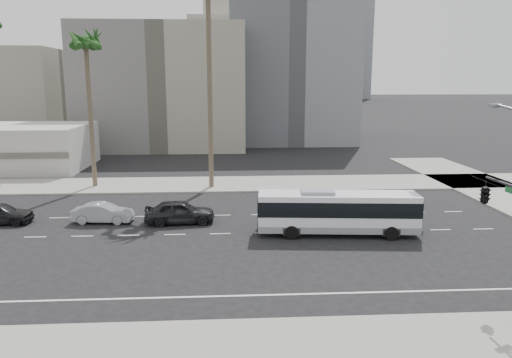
{
  "coord_description": "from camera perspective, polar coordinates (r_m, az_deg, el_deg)",
  "views": [
    {
      "loc": [
        -2.4,
        -30.56,
        9.9
      ],
      "look_at": [
        -0.39,
        4.0,
        2.88
      ],
      "focal_mm": 33.69,
      "sensor_mm": 36.0,
      "label": 1
    }
  ],
  "objects": [
    {
      "name": "traffic_signal",
      "position": [
        23.83,
        25.95,
        -2.0
      ],
      "size": [
        2.65,
        3.5,
        5.79
      ],
      "rotation": [
        0.0,
        0.0,
        0.04
      ],
      "color": "#262628",
      "rests_on": "ground"
    },
    {
      "name": "highrise_right",
      "position": [
        266.02,
        7.26,
        16.8
      ],
      "size": [
        26.0,
        26.0,
        70.0
      ],
      "primitive_type": "cube",
      "color": "slate",
      "rests_on": "ground"
    },
    {
      "name": "city_bus",
      "position": [
        31.98,
        9.66,
        -3.8
      ],
      "size": [
        10.59,
        3.25,
        2.99
      ],
      "rotation": [
        0.0,
        0.0,
        -0.09
      ],
      "color": "white",
      "rests_on": "ground"
    },
    {
      "name": "sidewalk_north",
      "position": [
        47.16,
        -0.34,
        -0.56
      ],
      "size": [
        120.0,
        7.0,
        0.15
      ],
      "primitive_type": "cube",
      "color": "gray",
      "rests_on": "ground"
    },
    {
      "name": "car_b",
      "position": [
        36.08,
        -17.72,
        -3.86
      ],
      "size": [
        1.79,
        4.35,
        1.4
      ],
      "primitive_type": "imported",
      "rotation": [
        0.0,
        0.0,
        1.5
      ],
      "color": "#979AA3",
      "rests_on": "ground"
    },
    {
      "name": "midrise_beige_far",
      "position": [
        88.11,
        -27.5,
        8.64
      ],
      "size": [
        18.0,
        16.0,
        15.0
      ],
      "primitive_type": "cube",
      "color": "slate",
      "rests_on": "ground"
    },
    {
      "name": "highrise_far",
      "position": [
        300.12,
        11.02,
        15.11
      ],
      "size": [
        22.0,
        22.0,
        60.0
      ],
      "primitive_type": "cube",
      "color": "slate",
      "rests_on": "ground"
    },
    {
      "name": "car_a",
      "position": [
        34.61,
        -9.06,
        -3.85
      ],
      "size": [
        2.34,
        5.06,
        1.68
      ],
      "primitive_type": "imported",
      "rotation": [
        0.0,
        0.0,
        1.64
      ],
      "color": "black",
      "rests_on": "ground"
    },
    {
      "name": "ground",
      "position": [
        32.21,
        1.11,
        -6.43
      ],
      "size": [
        700.0,
        700.0,
        0.0
      ],
      "primitive_type": "plane",
      "color": "black",
      "rests_on": "ground"
    },
    {
      "name": "midrise_gray_center",
      "position": [
        83.27,
        3.96,
        13.58
      ],
      "size": [
        20.0,
        20.0,
        26.0
      ],
      "primitive_type": "cube",
      "color": "#5B5F64",
      "rests_on": "ground"
    },
    {
      "name": "civic_tower",
      "position": [
        282.05,
        -3.38,
        17.34
      ],
      "size": [
        42.0,
        42.0,
        129.0
      ],
      "color": "#BBB8A2",
      "rests_on": "ground"
    },
    {
      "name": "palm_mid",
      "position": [
        47.53,
        -19.57,
        14.82
      ],
      "size": [
        4.75,
        4.75,
        14.68
      ],
      "rotation": [
        0.0,
        0.0,
        0.06
      ],
      "color": "brown",
      "rests_on": "ground"
    },
    {
      "name": "midrise_beige_west",
      "position": [
        76.17,
        -10.75,
        10.6
      ],
      "size": [
        24.0,
        18.0,
        18.0
      ],
      "primitive_type": "cube",
      "color": "slate",
      "rests_on": "ground"
    }
  ]
}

